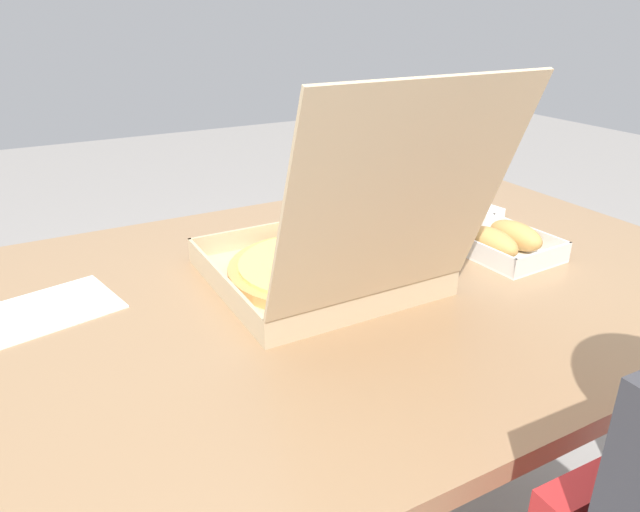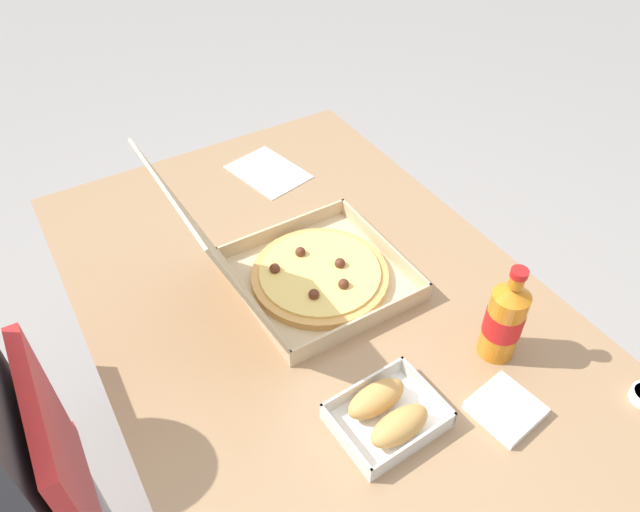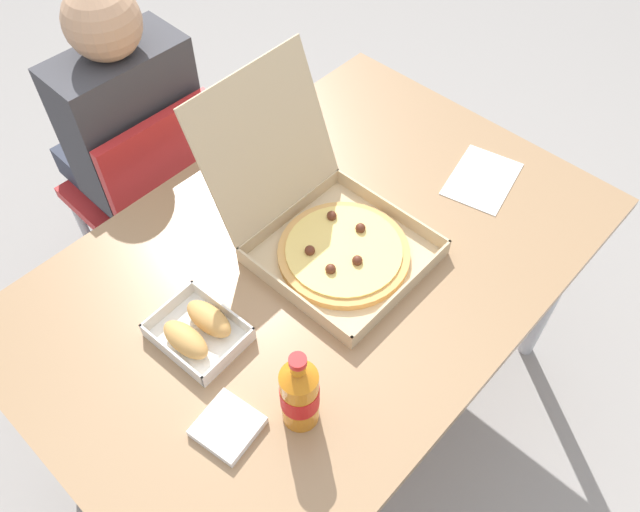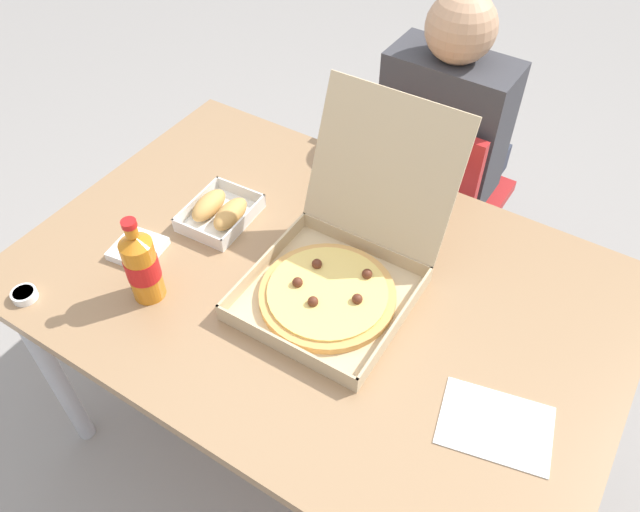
{
  "view_description": "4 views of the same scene",
  "coord_description": "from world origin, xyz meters",
  "px_view_note": "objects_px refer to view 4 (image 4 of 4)",
  "views": [
    {
      "loc": [
        0.48,
        0.78,
        1.18
      ],
      "look_at": [
        0.02,
        -0.07,
        0.76
      ],
      "focal_mm": 32.46,
      "sensor_mm": 36.0,
      "label": 1
    },
    {
      "loc": [
        -0.74,
        0.44,
        1.68
      ],
      "look_at": [
        0.07,
        -0.05,
        0.79
      ],
      "focal_mm": 33.09,
      "sensor_mm": 36.0,
      "label": 2
    },
    {
      "loc": [
        -0.65,
        -0.61,
        1.9
      ],
      "look_at": [
        0.01,
        -0.0,
        0.75
      ],
      "focal_mm": 35.41,
      "sensor_mm": 36.0,
      "label": 3
    },
    {
      "loc": [
        0.5,
        -0.79,
        1.81
      ],
      "look_at": [
        -0.0,
        0.02,
        0.8
      ],
      "focal_mm": 34.58,
      "sensor_mm": 36.0,
      "label": 4
    }
  ],
  "objects_px": {
    "paper_menu": "(496,425)",
    "pizza_box_open": "(338,272)",
    "dipping_sauce_cup": "(24,295)",
    "napkin_pile": "(138,249)",
    "bread_side_box": "(220,211)",
    "diner_person": "(447,135)",
    "chair": "(430,196)",
    "cola_bottle": "(142,265)"
  },
  "relations": [
    {
      "from": "chair",
      "to": "bread_side_box",
      "type": "xyz_separation_m",
      "value": [
        -0.31,
        -0.65,
        0.29
      ]
    },
    {
      "from": "paper_menu",
      "to": "diner_person",
      "type": "bearing_deg",
      "value": 106.14
    },
    {
      "from": "bread_side_box",
      "to": "napkin_pile",
      "type": "height_order",
      "value": "bread_side_box"
    },
    {
      "from": "chair",
      "to": "dipping_sauce_cup",
      "type": "distance_m",
      "value": 1.24
    },
    {
      "from": "pizza_box_open",
      "to": "dipping_sauce_cup",
      "type": "distance_m",
      "value": 0.7
    },
    {
      "from": "pizza_box_open",
      "to": "napkin_pile",
      "type": "relative_size",
      "value": 4.34
    },
    {
      "from": "diner_person",
      "to": "paper_menu",
      "type": "relative_size",
      "value": 5.48
    },
    {
      "from": "bread_side_box",
      "to": "cola_bottle",
      "type": "bearing_deg",
      "value": -86.04
    },
    {
      "from": "diner_person",
      "to": "dipping_sauce_cup",
      "type": "relative_size",
      "value": 20.54
    },
    {
      "from": "paper_menu",
      "to": "dipping_sauce_cup",
      "type": "distance_m",
      "value": 1.04
    },
    {
      "from": "cola_bottle",
      "to": "paper_menu",
      "type": "height_order",
      "value": "cola_bottle"
    },
    {
      "from": "pizza_box_open",
      "to": "dipping_sauce_cup",
      "type": "bearing_deg",
      "value": -145.18
    },
    {
      "from": "diner_person",
      "to": "bread_side_box",
      "type": "bearing_deg",
      "value": -113.86
    },
    {
      "from": "bread_side_box",
      "to": "paper_menu",
      "type": "distance_m",
      "value": 0.82
    },
    {
      "from": "napkin_pile",
      "to": "bread_side_box",
      "type": "bearing_deg",
      "value": 64.22
    },
    {
      "from": "bread_side_box",
      "to": "cola_bottle",
      "type": "xyz_separation_m",
      "value": [
        0.02,
        -0.28,
        0.07
      ]
    },
    {
      "from": "chair",
      "to": "paper_menu",
      "type": "bearing_deg",
      "value": -59.47
    },
    {
      "from": "diner_person",
      "to": "paper_menu",
      "type": "xyz_separation_m",
      "value": [
        0.49,
        -0.88,
        0.05
      ]
    },
    {
      "from": "chair",
      "to": "bread_side_box",
      "type": "bearing_deg",
      "value": -115.63
    },
    {
      "from": "pizza_box_open",
      "to": "cola_bottle",
      "type": "bearing_deg",
      "value": -145.22
    },
    {
      "from": "chair",
      "to": "napkin_pile",
      "type": "distance_m",
      "value": 0.98
    },
    {
      "from": "bread_side_box",
      "to": "cola_bottle",
      "type": "relative_size",
      "value": 0.88
    },
    {
      "from": "pizza_box_open",
      "to": "napkin_pile",
      "type": "xyz_separation_m",
      "value": [
        -0.46,
        -0.16,
        -0.04
      ]
    },
    {
      "from": "paper_menu",
      "to": "bread_side_box",
      "type": "bearing_deg",
      "value": 155.06
    },
    {
      "from": "cola_bottle",
      "to": "diner_person",
      "type": "bearing_deg",
      "value": 73.41
    },
    {
      "from": "chair",
      "to": "napkin_pile",
      "type": "bearing_deg",
      "value": -115.66
    },
    {
      "from": "dipping_sauce_cup",
      "to": "chair",
      "type": "bearing_deg",
      "value": 64.45
    },
    {
      "from": "diner_person",
      "to": "cola_bottle",
      "type": "relative_size",
      "value": 5.14
    },
    {
      "from": "cola_bottle",
      "to": "dipping_sauce_cup",
      "type": "xyz_separation_m",
      "value": [
        -0.23,
        -0.16,
        -0.08
      ]
    },
    {
      "from": "bread_side_box",
      "to": "paper_menu",
      "type": "height_order",
      "value": "bread_side_box"
    },
    {
      "from": "diner_person",
      "to": "pizza_box_open",
      "type": "distance_m",
      "value": 0.76
    },
    {
      "from": "pizza_box_open",
      "to": "cola_bottle",
      "type": "distance_m",
      "value": 0.43
    },
    {
      "from": "diner_person",
      "to": "bread_side_box",
      "type": "height_order",
      "value": "diner_person"
    },
    {
      "from": "chair",
      "to": "cola_bottle",
      "type": "height_order",
      "value": "cola_bottle"
    },
    {
      "from": "pizza_box_open",
      "to": "cola_bottle",
      "type": "relative_size",
      "value": 2.13
    },
    {
      "from": "paper_menu",
      "to": "pizza_box_open",
      "type": "bearing_deg",
      "value": 149.83
    },
    {
      "from": "pizza_box_open",
      "to": "cola_bottle",
      "type": "xyz_separation_m",
      "value": [
        -0.35,
        -0.24,
        0.04
      ]
    },
    {
      "from": "dipping_sauce_cup",
      "to": "paper_menu",
      "type": "bearing_deg",
      "value": 14.67
    },
    {
      "from": "napkin_pile",
      "to": "dipping_sauce_cup",
      "type": "bearing_deg",
      "value": -115.16
    },
    {
      "from": "diner_person",
      "to": "bread_side_box",
      "type": "distance_m",
      "value": 0.78
    },
    {
      "from": "dipping_sauce_cup",
      "to": "pizza_box_open",
      "type": "bearing_deg",
      "value": 34.82
    },
    {
      "from": "napkin_pile",
      "to": "cola_bottle",
      "type": "bearing_deg",
      "value": -35.89
    }
  ]
}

